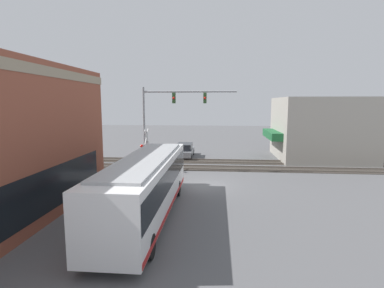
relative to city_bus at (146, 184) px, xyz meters
name	(u,v)px	position (x,y,z in m)	size (l,w,h in m)	color
ground_plane	(205,186)	(6.45, -2.80, -1.81)	(120.00, 120.00, 0.00)	#565659
shop_building	(319,128)	(18.63, -14.76, 1.51)	(9.12, 10.18, 6.65)	gray
city_bus	(146,184)	(0.00, 0.00, 0.00)	(12.07, 2.59, 3.27)	white
traffic_signal_gantry	(169,111)	(10.77, 0.54, 3.60)	(0.42, 8.14, 7.43)	gray
crossing_signal	(147,146)	(10.60, 2.51, 0.49)	(1.41, 1.18, 3.81)	gray
rail_track_near	(208,168)	(12.45, -2.80, -1.78)	(2.60, 60.00, 0.15)	#332D28
rail_track_far	(209,161)	(15.65, -2.80, -1.78)	(2.60, 60.00, 0.15)	#332D28
parked_car_grey	(185,151)	(18.25, 0.00, -1.09)	(4.86, 1.82, 1.55)	slate
pedestrian_at_crossing	(156,163)	(10.27, 1.66, -0.93)	(0.34, 0.34, 1.72)	#2D3351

